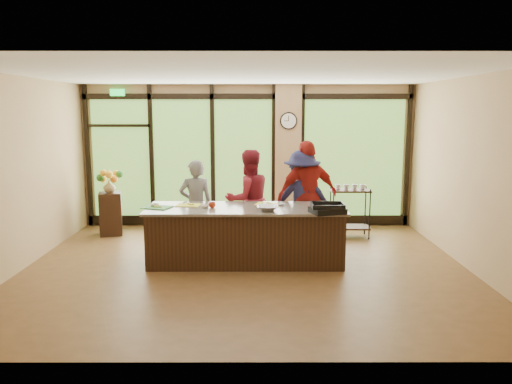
{
  "coord_description": "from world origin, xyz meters",
  "views": [
    {
      "loc": [
        0.16,
        -7.61,
        2.48
      ],
      "look_at": [
        0.17,
        0.4,
        1.15
      ],
      "focal_mm": 35.0,
      "sensor_mm": 36.0,
      "label": 1
    }
  ],
  "objects_px": {
    "island_base": "(246,236)",
    "bar_cart": "(350,206)",
    "cook_left": "(196,205)",
    "cook_right": "(302,200)",
    "flower_stand": "(111,214)",
    "roasting_pan": "(327,210)"
  },
  "relations": [
    {
      "from": "cook_left",
      "to": "cook_right",
      "type": "distance_m",
      "value": 1.9
    },
    {
      "from": "flower_stand",
      "to": "cook_left",
      "type": "bearing_deg",
      "value": -44.03
    },
    {
      "from": "roasting_pan",
      "to": "flower_stand",
      "type": "distance_m",
      "value": 4.65
    },
    {
      "from": "island_base",
      "to": "roasting_pan",
      "type": "height_order",
      "value": "roasting_pan"
    },
    {
      "from": "bar_cart",
      "to": "island_base",
      "type": "bearing_deg",
      "value": -140.05
    },
    {
      "from": "cook_left",
      "to": "roasting_pan",
      "type": "bearing_deg",
      "value": 140.63
    },
    {
      "from": "island_base",
      "to": "bar_cart",
      "type": "bearing_deg",
      "value": 39.5
    },
    {
      "from": "roasting_pan",
      "to": "cook_right",
      "type": "bearing_deg",
      "value": 83.96
    },
    {
      "from": "cook_left",
      "to": "bar_cart",
      "type": "xyz_separation_m",
      "value": [
        2.91,
        0.85,
        -0.18
      ]
    },
    {
      "from": "island_base",
      "to": "flower_stand",
      "type": "height_order",
      "value": "island_base"
    },
    {
      "from": "cook_left",
      "to": "roasting_pan",
      "type": "height_order",
      "value": "cook_left"
    },
    {
      "from": "cook_right",
      "to": "flower_stand",
      "type": "xyz_separation_m",
      "value": [
        -3.73,
        0.99,
        -0.46
      ]
    },
    {
      "from": "cook_right",
      "to": "bar_cart",
      "type": "xyz_separation_m",
      "value": [
        1.02,
        0.8,
        -0.26
      ]
    },
    {
      "from": "island_base",
      "to": "cook_right",
      "type": "relative_size",
      "value": 1.75
    },
    {
      "from": "cook_right",
      "to": "roasting_pan",
      "type": "relative_size",
      "value": 3.63
    },
    {
      "from": "island_base",
      "to": "flower_stand",
      "type": "bearing_deg",
      "value": 146.01
    },
    {
      "from": "flower_stand",
      "to": "bar_cart",
      "type": "height_order",
      "value": "bar_cart"
    },
    {
      "from": "roasting_pan",
      "to": "bar_cart",
      "type": "xyz_separation_m",
      "value": [
        0.75,
        2.12,
        -0.34
      ]
    },
    {
      "from": "cook_right",
      "to": "flower_stand",
      "type": "relative_size",
      "value": 2.08
    },
    {
      "from": "cook_left",
      "to": "roasting_pan",
      "type": "xyz_separation_m",
      "value": [
        2.16,
        -1.26,
        0.16
      ]
    },
    {
      "from": "flower_stand",
      "to": "bar_cart",
      "type": "bearing_deg",
      "value": -16.67
    },
    {
      "from": "cook_left",
      "to": "cook_right",
      "type": "bearing_deg",
      "value": 172.74
    }
  ]
}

